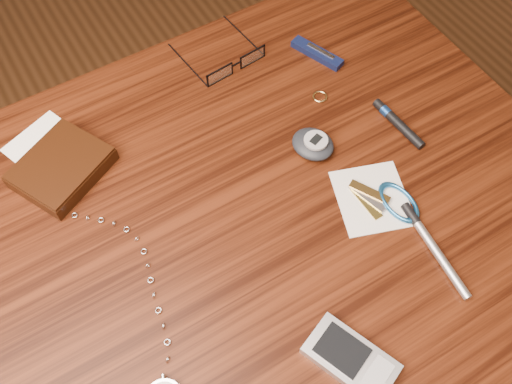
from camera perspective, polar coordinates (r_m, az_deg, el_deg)
ground at (r=1.44m, az=-2.44°, el=-18.32°), size 3.80×3.80×0.00m
desk at (r=0.82m, az=-4.11°, el=-8.13°), size 1.00×0.70×0.75m
wallet_and_card at (r=0.81m, az=-18.92°, el=2.41°), size 0.15×0.18×0.03m
eyeglasses at (r=0.89m, az=-2.24°, el=12.70°), size 0.12×0.12×0.02m
gold_ring at (r=0.86m, az=6.40°, el=9.45°), size 0.03×0.03×0.00m
pda_phone at (r=0.68m, az=9.45°, el=-16.13°), size 0.09×0.12×0.02m
pedometer at (r=0.80m, az=5.72°, el=4.82°), size 0.07×0.07×0.03m
notepad_keys at (r=0.77m, az=12.87°, el=-0.81°), size 0.12×0.13×0.01m
pocket_knife at (r=0.92m, az=6.12°, el=13.64°), size 0.05×0.09×0.01m
silver_pen at (r=0.75m, az=16.99°, el=-4.81°), size 0.03×0.14×0.01m
black_blue_pen at (r=0.85m, az=13.90°, el=6.81°), size 0.02×0.10×0.01m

